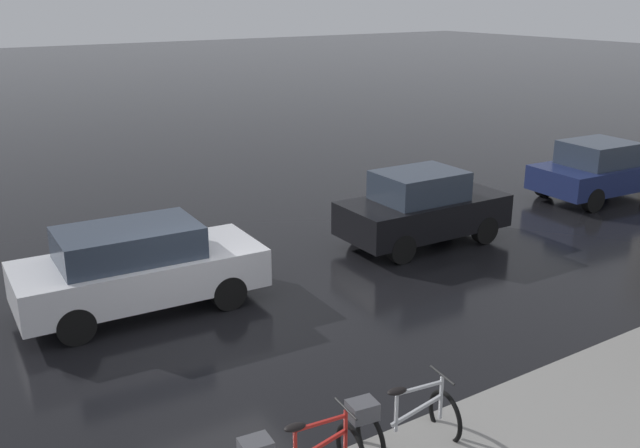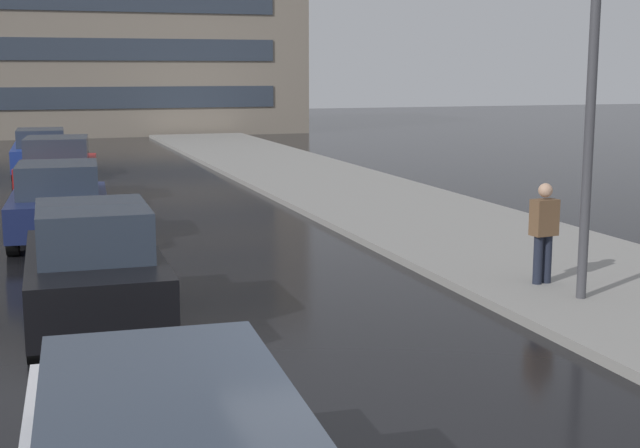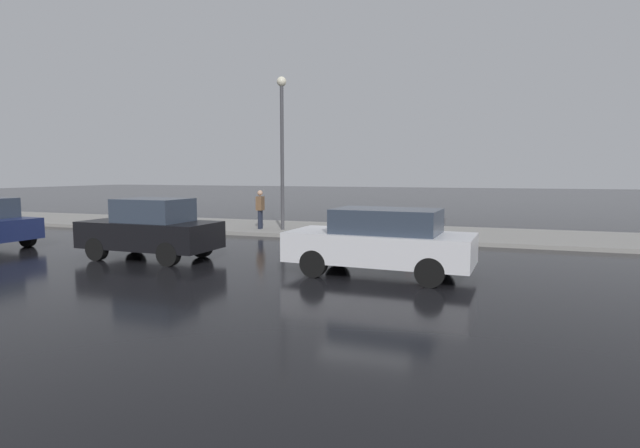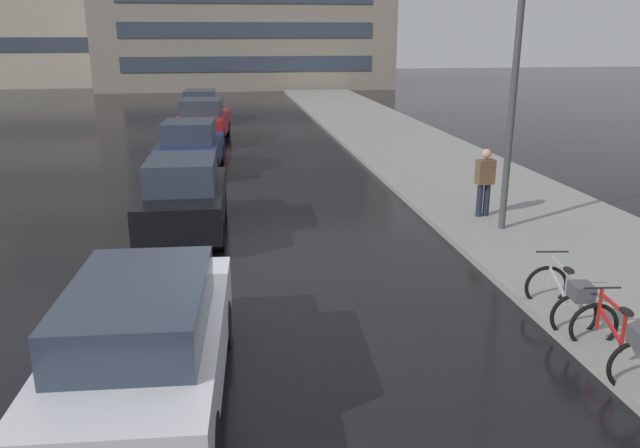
{
  "view_description": "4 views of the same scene",
  "coord_description": "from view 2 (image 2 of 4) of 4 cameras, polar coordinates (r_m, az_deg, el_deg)",
  "views": [
    {
      "loc": [
        9.66,
        -4.47,
        5.48
      ],
      "look_at": [
        -0.42,
        2.16,
        1.53
      ],
      "focal_mm": 40.0,
      "sensor_mm": 36.0,
      "label": 1
    },
    {
      "loc": [
        -2.73,
        -5.89,
        3.42
      ],
      "look_at": [
        0.92,
        4.86,
        1.45
      ],
      "focal_mm": 50.0,
      "sensor_mm": 36.0,
      "label": 2
    },
    {
      "loc": [
        -13.4,
        -3.17,
        2.42
      ],
      "look_at": [
        1.09,
        1.89,
        0.83
      ],
      "focal_mm": 28.0,
      "sensor_mm": 36.0,
      "label": 3
    },
    {
      "loc": [
        -0.96,
        -7.37,
        4.2
      ],
      "look_at": [
        0.55,
        2.4,
        1.17
      ],
      "focal_mm": 35.0,
      "sensor_mm": 36.0,
      "label": 4
    }
  ],
  "objects": [
    {
      "name": "car_black",
      "position": [
        12.08,
        -14.25,
        -2.8
      ],
      "size": [
        1.81,
        3.9,
        1.7
      ],
      "color": "black",
      "rests_on": "ground"
    },
    {
      "name": "building_facade_main",
      "position": [
        51.74,
        -14.81,
        11.97
      ],
      "size": [
        22.52,
        10.58,
        11.24
      ],
      "color": "gray",
      "rests_on": "ground"
    },
    {
      "name": "car_blue",
      "position": [
        30.15,
        -17.41,
        4.37
      ],
      "size": [
        1.93,
        4.24,
        1.55
      ],
      "color": "navy",
      "rests_on": "ground"
    },
    {
      "name": "streetlamp",
      "position": [
        13.18,
        17.15,
        11.54
      ],
      "size": [
        0.38,
        0.38,
        6.16
      ],
      "color": "#424247",
      "rests_on": "ground"
    },
    {
      "name": "pedestrian",
      "position": [
        14.16,
        14.13,
        -0.44
      ],
      "size": [
        0.42,
        0.28,
        1.71
      ],
      "color": "#1E2333",
      "rests_on": "ground"
    },
    {
      "name": "sidewalk_kerb",
      "position": [
        18.44,
        9.89,
        -0.77
      ],
      "size": [
        4.8,
        60.0,
        0.14
      ],
      "primitive_type": "cube",
      "color": "gray",
      "rests_on": "ground"
    },
    {
      "name": "car_navy",
      "position": [
        18.5,
        -16.36,
        1.29
      ],
      "size": [
        2.11,
        3.86,
        1.61
      ],
      "color": "navy",
      "rests_on": "ground"
    },
    {
      "name": "car_red",
      "position": [
        24.25,
        -16.42,
        3.34
      ],
      "size": [
        2.28,
        4.25,
        1.71
      ],
      "color": "#AD1919",
      "rests_on": "ground"
    }
  ]
}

